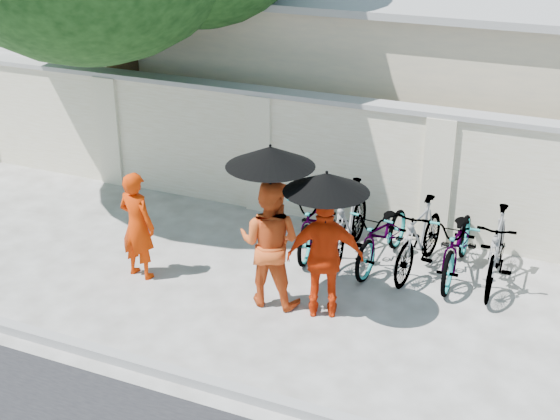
% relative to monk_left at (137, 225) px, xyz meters
% --- Properties ---
extents(ground, '(80.00, 80.00, 0.00)m').
position_rel_monk_left_xyz_m(ground, '(1.55, -0.24, -0.79)').
color(ground, beige).
extents(kerb, '(40.00, 0.16, 0.12)m').
position_rel_monk_left_xyz_m(kerb, '(1.55, -1.94, -0.73)').
color(kerb, gray).
rests_on(kerb, ground).
extents(compound_wall, '(20.00, 0.30, 2.00)m').
position_rel_monk_left_xyz_m(compound_wall, '(2.55, 2.96, 0.21)').
color(compound_wall, silver).
rests_on(compound_wall, ground).
extents(building_behind, '(14.00, 6.00, 3.20)m').
position_rel_monk_left_xyz_m(building_behind, '(3.55, 6.76, 0.81)').
color(building_behind, beige).
rests_on(building_behind, ground).
extents(monk_left, '(0.62, 0.46, 1.58)m').
position_rel_monk_left_xyz_m(monk_left, '(0.00, 0.00, 0.00)').
color(monk_left, red).
rests_on(monk_left, ground).
extents(monk_center, '(0.89, 0.72, 1.76)m').
position_rel_monk_left_xyz_m(monk_center, '(2.01, 0.09, 0.09)').
color(monk_center, '#D54F1B').
rests_on(monk_center, ground).
extents(parasol_center, '(1.13, 1.13, 1.24)m').
position_rel_monk_left_xyz_m(parasol_center, '(2.06, 0.01, 1.32)').
color(parasol_center, black).
rests_on(parasol_center, ground).
extents(monk_right, '(1.06, 0.72, 1.67)m').
position_rel_monk_left_xyz_m(monk_right, '(2.79, 0.08, 0.05)').
color(monk_right, red).
rests_on(monk_right, ground).
extents(parasol_right, '(1.07, 1.07, 1.07)m').
position_rel_monk_left_xyz_m(parasol_right, '(2.81, 0.00, 1.10)').
color(parasol_right, black).
rests_on(parasol_right, ground).
extents(bike_0, '(0.85, 1.92, 0.98)m').
position_rel_monk_left_xyz_m(bike_0, '(1.98, 1.87, -0.30)').
color(bike_0, '#8F8B9E').
rests_on(bike_0, ground).
extents(bike_1, '(0.62, 1.92, 1.14)m').
position_rel_monk_left_xyz_m(bike_1, '(2.51, 1.75, -0.22)').
color(bike_1, '#8F8B9E').
rests_on(bike_1, ground).
extents(bike_2, '(0.80, 1.87, 0.96)m').
position_rel_monk_left_xyz_m(bike_2, '(3.05, 1.76, -0.31)').
color(bike_2, '#8F8B9E').
rests_on(bike_2, ground).
extents(bike_3, '(0.69, 1.83, 1.07)m').
position_rel_monk_left_xyz_m(bike_3, '(3.59, 1.74, -0.25)').
color(bike_3, '#8F8B9E').
rests_on(bike_3, ground).
extents(bike_4, '(0.73, 1.94, 1.01)m').
position_rel_monk_left_xyz_m(bike_4, '(4.13, 1.87, -0.28)').
color(bike_4, '#8F8B9E').
rests_on(bike_4, ground).
extents(bike_5, '(0.59, 1.83, 1.09)m').
position_rel_monk_left_xyz_m(bike_5, '(4.66, 1.80, -0.25)').
color(bike_5, '#8F8B9E').
rests_on(bike_5, ground).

